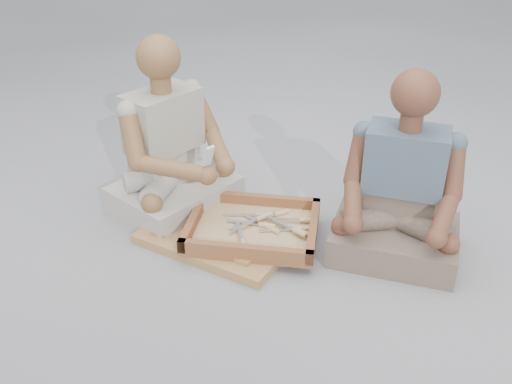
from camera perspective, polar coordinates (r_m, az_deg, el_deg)
The scene contains 24 objects.
ground at distance 2.32m, azimuth -0.94°, elevation -9.24°, with size 60.00×60.00×0.00m, color #9E9EA3.
carved_panel at distance 2.56m, azimuth -3.68°, elevation -4.45°, with size 0.65×0.44×0.04m, color #8E5E37.
tool_tray at distance 2.53m, azimuth -0.30°, elevation -3.62°, with size 0.68×0.61×0.07m.
chisel_0 at distance 2.40m, azimuth -1.32°, elevation -5.05°, with size 0.15×0.18×0.02m.
chisel_1 at distance 2.56m, azimuth 0.28°, elevation -2.67°, with size 0.10×0.21×0.02m.
chisel_2 at distance 2.56m, azimuth 4.70°, elevation -2.80°, with size 0.21×0.10×0.02m.
chisel_3 at distance 2.48m, azimuth 4.00°, elevation -3.88°, with size 0.22×0.08×0.02m.
chisel_4 at distance 2.52m, azimuth 1.36°, elevation -3.59°, with size 0.22×0.08×0.02m.
chisel_5 at distance 2.52m, azimuth 4.07°, elevation -3.70°, with size 0.19×0.14×0.02m.
chisel_6 at distance 2.61m, azimuth 2.11°, elevation -2.21°, with size 0.14×0.19×0.02m.
chisel_7 at distance 2.54m, azimuth 0.66°, elevation -3.31°, with size 0.22×0.08×0.02m.
chisel_8 at distance 2.61m, azimuth 0.34°, elevation -2.30°, with size 0.20×0.12×0.02m.
chisel_9 at distance 2.49m, azimuth 4.45°, elevation -3.96°, with size 0.22×0.05×0.02m.
wood_chip_0 at distance 2.52m, azimuth 3.20°, elevation -5.66°, with size 0.02×0.01×0.00m, color tan.
wood_chip_1 at distance 2.80m, azimuth -4.40°, elevation -1.77°, with size 0.02×0.01×0.00m, color tan.
wood_chip_2 at distance 2.84m, azimuth -3.59°, elevation -1.25°, with size 0.02×0.01×0.00m, color tan.
wood_chip_3 at distance 2.62m, azimuth -8.16°, elevation -4.34°, with size 0.02×0.01×0.00m, color tan.
wood_chip_4 at distance 2.43m, azimuth 4.74°, elevation -7.19°, with size 0.02×0.01×0.00m, color tan.
wood_chip_5 at distance 2.45m, azimuth -0.19°, elevation -6.83°, with size 0.02×0.01×0.00m, color tan.
wood_chip_6 at distance 2.66m, azimuth -3.50°, elevation -3.61°, with size 0.02×0.01×0.00m, color tan.
wood_chip_7 at distance 2.48m, azimuth 2.98°, elevation -6.26°, with size 0.02×0.01×0.00m, color tan.
craftsman at distance 2.71m, azimuth -8.47°, elevation 3.71°, with size 0.62×0.62×0.84m.
companion at distance 2.44m, azimuth 14.21°, elevation -0.52°, with size 0.58×0.50×0.81m.
mobile_phone at distance 2.41m, azimuth -4.79°, elevation 3.62°, with size 0.06×0.05×0.10m.
Camera 1 is at (0.90, -1.57, 1.46)m, focal length 40.00 mm.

